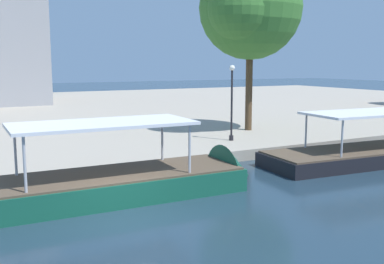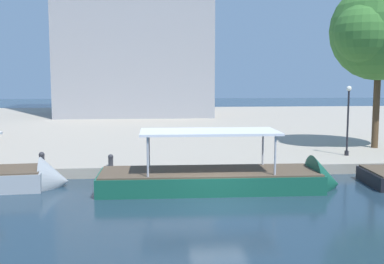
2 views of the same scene
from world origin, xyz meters
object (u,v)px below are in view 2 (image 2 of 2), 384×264
Objects in this scene: mooring_bollard_0 at (42,159)px; mooring_bollard_1 at (111,160)px; tour_boat_2 at (230,183)px; tree_1 at (379,33)px; lamp_post at (348,118)px.

mooring_bollard_0 is 1.29× the size of mooring_bollard_1.
tour_boat_2 is 1.04× the size of tree_1.
tree_1 is (18.30, 5.40, 7.80)m from mooring_bollard_1.
tree_1 is at bearing 42.06° from lamp_post.
mooring_bollard_0 is (-10.10, 3.67, 0.75)m from tour_boat_2.
tour_boat_2 is 17.96× the size of mooring_bollard_1.
lamp_post is 0.38× the size of tree_1.
lamp_post is at bearing 7.39° from mooring_bollard_0.
tour_boat_2 is at bearing -144.97° from lamp_post.
tour_boat_2 is at bearing -19.97° from mooring_bollard_0.
mooring_bollard_0 is at bearing -172.61° from lamp_post.
tree_1 reaches higher than lamp_post.
lamp_post is at bearing 35.92° from tour_boat_2.
tour_boat_2 is 13.94× the size of mooring_bollard_0.
mooring_bollard_1 is at bearing -170.86° from lamp_post.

